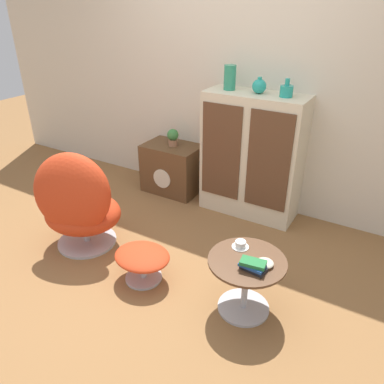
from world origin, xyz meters
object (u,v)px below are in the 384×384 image
Objects in this scene: bowl at (265,263)px; vase_inner_left at (259,86)px; sideboard at (252,156)px; egg_chair at (78,204)px; tv_console at (172,168)px; teacup at (240,245)px; coffee_table at (246,278)px; vase_leftmost at (230,77)px; potted_plant at (173,137)px; ottoman at (142,259)px; book_stack at (253,266)px; vase_inner_right at (287,91)px.

vase_inner_left is at bearing 115.77° from bowl.
sideboard is 10.39× the size of bowl.
bowl is at bearing 1.28° from egg_chair.
tv_console is 5.16× the size of teacup.
vase_inner_left is (1.01, 1.32, 0.84)m from egg_chair.
sideboard is 10.13× the size of teacup.
vase_inner_left is at bearing 111.31° from coffee_table.
egg_chair is at bearing -178.80° from coffee_table.
vase_leftmost is at bearing 125.20° from bowl.
egg_chair is at bearing -94.08° from potted_plant.
egg_chair reaches higher than potted_plant.
teacup is at bearing 154.98° from bowl.
sideboard is 5.45× the size of vase_leftmost.
sideboard is 0.97m from tv_console.
tv_console is 1.17× the size of coffee_table.
potted_plant is at bearing 85.92° from egg_chair.
tv_console is at bearing -179.15° from vase_inner_left.
egg_chair is 7.92× the size of bowl.
potted_plant is 2.00m from bowl.
ottoman is (0.71, -0.07, -0.23)m from egg_chair.
teacup is (1.41, 0.14, 0.02)m from egg_chair.
vase_leftmost is at bearing 122.13° from book_stack.
vase_inner_right is (0.25, 0.00, -0.01)m from vase_inner_left.
teacup is (1.32, -1.17, -0.19)m from potted_plant.
vase_inner_left is at bearing 0.82° from potted_plant.
ottoman is 0.96m from bowl.
tv_console is 2.01m from bowl.
vase_leftmost reaches higher than ottoman.
ottoman is 3.11× the size of vase_inner_left.
sideboard is 0.76m from vase_leftmost.
coffee_table is 0.21m from bowl.
egg_chair is 5.94× the size of vase_inner_right.
egg_chair is 1.52m from coffee_table.
vase_inner_right reaches higher than coffee_table.
vase_inner_right is at bearing 106.20° from bowl.
ottoman is 2.42× the size of potted_plant.
vase_inner_left is (0.93, 0.01, 0.99)m from tv_console.
sideboard reaches higher than egg_chair.
tv_console reaches higher than book_stack.
ottoman is 1.58m from potted_plant.
book_stack is (1.49, -1.35, -0.17)m from potted_plant.
coffee_table is 3.68× the size of vase_inner_left.
tv_console is at bearing 140.63° from bowl.
vase_inner_right is at bearing 97.61° from teacup.
bowl is at bearing -63.60° from sideboard.
tv_console is at bearing 138.73° from teacup.
vase_inner_left reaches higher than egg_chair.
bowl is (1.53, -1.27, -0.19)m from potted_plant.
teacup is (-0.10, 0.11, 0.18)m from coffee_table.
sideboard is 1.31× the size of egg_chair.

